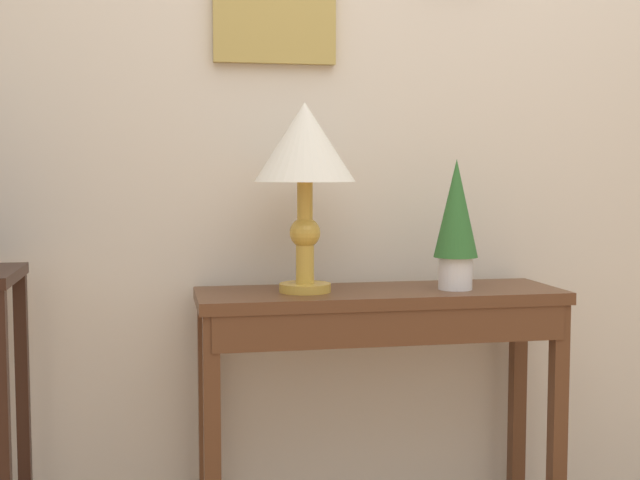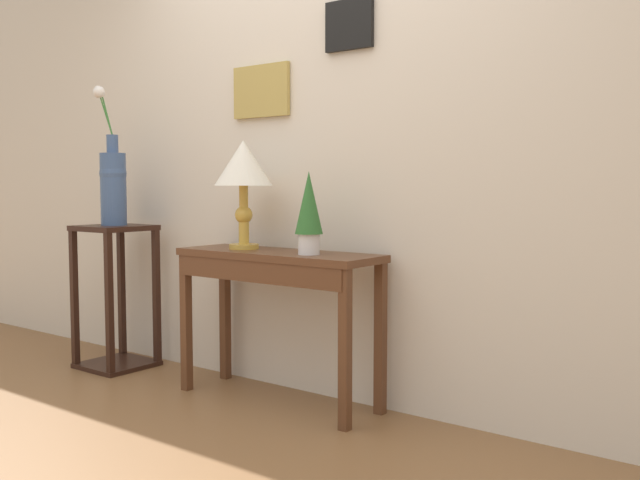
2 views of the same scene
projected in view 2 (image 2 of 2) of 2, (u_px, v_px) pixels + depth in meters
The scene contains 6 objects.
back_wall_with_art at pixel (334, 117), 3.51m from camera, with size 9.00×0.13×2.80m.
console_table at pixel (275, 277), 3.43m from camera, with size 1.07×0.35×0.74m.
table_lamp at pixel (243, 169), 3.54m from camera, with size 0.29×0.29×0.54m.
potted_plant_on_console at pixel (309, 209), 3.26m from camera, with size 0.13×0.13×0.38m.
pedestal_stand_left at pixel (116, 297), 4.13m from camera, with size 0.37×0.37×0.83m.
flower_vase_tall at pixel (113, 180), 4.08m from camera, with size 0.20×0.18×0.80m.
Camera 2 is at (2.10, -1.49, 1.06)m, focal length 39.90 mm.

